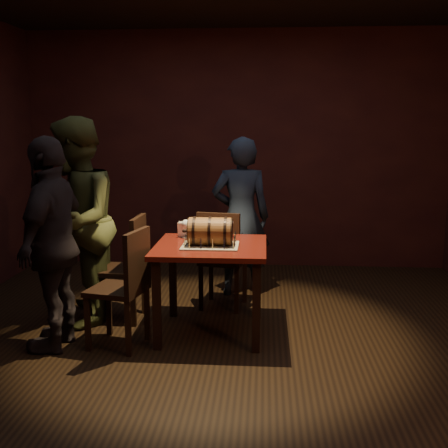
# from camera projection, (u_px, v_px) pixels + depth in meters

# --- Properties ---
(room_shell) EXTENTS (5.04, 5.04, 2.80)m
(room_shell) POSITION_uv_depth(u_px,v_px,m) (219.00, 167.00, 4.24)
(room_shell) COLOR black
(room_shell) RESTS_ON ground
(pub_table) EXTENTS (0.90, 0.90, 0.75)m
(pub_table) POSITION_uv_depth(u_px,v_px,m) (211.00, 258.00, 4.58)
(pub_table) COLOR #48100C
(pub_table) RESTS_ON ground
(cake_board) EXTENTS (0.45, 0.35, 0.01)m
(cake_board) POSITION_uv_depth(u_px,v_px,m) (210.00, 246.00, 4.50)
(cake_board) COLOR gray
(cake_board) RESTS_ON pub_table
(barrel_cake) EXTENTS (0.40, 0.24, 0.24)m
(barrel_cake) POSITION_uv_depth(u_px,v_px,m) (210.00, 231.00, 4.47)
(barrel_cake) COLOR brown
(barrel_cake) RESTS_ON cake_board
(birthday_candles) EXTENTS (0.40, 0.30, 0.09)m
(birthday_candles) POSITION_uv_depth(u_px,v_px,m) (210.00, 240.00, 4.49)
(birthday_candles) COLOR #D4CD7F
(birthday_candles) RESTS_ON cake_board
(wine_glass_left) EXTENTS (0.07, 0.07, 0.16)m
(wine_glass_left) POSITION_uv_depth(u_px,v_px,m) (186.00, 225.00, 4.80)
(wine_glass_left) COLOR silver
(wine_glass_left) RESTS_ON pub_table
(wine_glass_mid) EXTENTS (0.07, 0.07, 0.16)m
(wine_glass_mid) POSITION_uv_depth(u_px,v_px,m) (206.00, 223.00, 4.86)
(wine_glass_mid) COLOR silver
(wine_glass_mid) RESTS_ON pub_table
(wine_glass_right) EXTENTS (0.07, 0.07, 0.16)m
(wine_glass_right) POSITION_uv_depth(u_px,v_px,m) (229.00, 224.00, 4.85)
(wine_glass_right) COLOR silver
(wine_glass_right) RESTS_ON pub_table
(pint_of_ale) EXTENTS (0.07, 0.07, 0.15)m
(pint_of_ale) POSITION_uv_depth(u_px,v_px,m) (197.00, 231.00, 4.75)
(pint_of_ale) COLOR silver
(pint_of_ale) RESTS_ON pub_table
(menu_card) EXTENTS (0.10, 0.05, 0.13)m
(menu_card) POSITION_uv_depth(u_px,v_px,m) (184.00, 230.00, 4.85)
(menu_card) COLOR white
(menu_card) RESTS_ON pub_table
(chair_back) EXTENTS (0.47, 0.47, 0.93)m
(chair_back) POSITION_uv_depth(u_px,v_px,m) (221.00, 255.00, 5.19)
(chair_back) COLOR black
(chair_back) RESTS_ON ground
(chair_left_rear) EXTENTS (0.42, 0.42, 0.93)m
(chair_left_rear) POSITION_uv_depth(u_px,v_px,m) (128.00, 262.00, 4.91)
(chair_left_rear) COLOR black
(chair_left_rear) RESTS_ON ground
(chair_left_front) EXTENTS (0.48, 0.48, 0.93)m
(chair_left_front) POSITION_uv_depth(u_px,v_px,m) (126.00, 282.00, 4.31)
(chair_left_front) COLOR black
(chair_left_front) RESTS_ON ground
(person_back) EXTENTS (0.61, 0.42, 1.59)m
(person_back) POSITION_uv_depth(u_px,v_px,m) (241.00, 217.00, 5.61)
(person_back) COLOR #192233
(person_back) RESTS_ON ground
(person_left_rear) EXTENTS (0.83, 0.98, 1.78)m
(person_left_rear) POSITION_uv_depth(u_px,v_px,m) (76.00, 222.00, 4.78)
(person_left_rear) COLOR #3A4020
(person_left_rear) RESTS_ON ground
(person_left_front) EXTENTS (0.48, 0.99, 1.64)m
(person_left_front) POSITION_uv_depth(u_px,v_px,m) (53.00, 244.00, 4.26)
(person_left_front) COLOR black
(person_left_front) RESTS_ON ground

